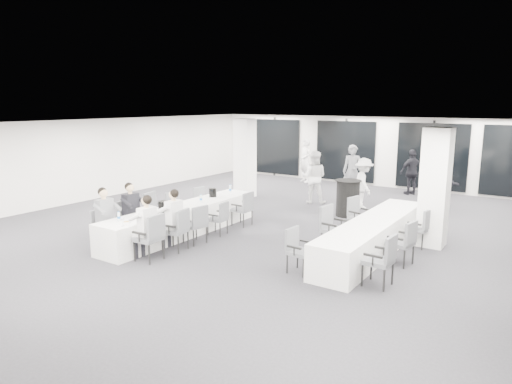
{
  "coord_description": "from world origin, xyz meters",
  "views": [
    {
      "loc": [
        6.57,
        -10.01,
        3.35
      ],
      "look_at": [
        -0.03,
        -0.2,
        1.03
      ],
      "focal_mm": 32.0,
      "sensor_mm": 36.0,
      "label": 1
    }
  ],
  "objects_px": {
    "chair_main_left_near": "(103,226)",
    "chair_main_right_near": "(151,235)",
    "chair_main_right_fourth": "(220,216)",
    "chair_side_right_mid": "(404,240)",
    "chair_side_left_near": "(297,247)",
    "standing_guest_f": "(438,181)",
    "banquet_table_main": "(184,220)",
    "standing_guest_b": "(314,174)",
    "chair_main_left_mid": "(155,209)",
    "chair_main_right_far": "(244,207)",
    "ice_bucket_near": "(163,207)",
    "standing_guest_c": "(364,180)",
    "chair_main_left_far": "(202,200)",
    "chair_side_left_mid": "(332,225)",
    "standing_guest_d": "(412,169)",
    "chair_main_right_second": "(178,227)",
    "chair_side_left_far": "(358,213)",
    "standing_guest_a": "(353,168)",
    "standing_guest_g": "(305,158)",
    "ice_bucket_far": "(213,193)",
    "chair_side_right_near": "(383,257)",
    "banquet_table_side": "(373,236)",
    "cocktail_table": "(348,198)",
    "chair_main_left_fourth": "(175,207)",
    "chair_main_right_mid": "(197,222)",
    "chair_side_right_far": "(422,225)"
  },
  "relations": [
    {
      "from": "chair_main_right_far",
      "to": "chair_main_left_mid",
      "type": "bearing_deg",
      "value": 136.93
    },
    {
      "from": "chair_main_right_far",
      "to": "standing_guest_c",
      "type": "bearing_deg",
      "value": -25.04
    },
    {
      "from": "chair_main_right_near",
      "to": "chair_side_left_near",
      "type": "height_order",
      "value": "chair_main_right_near"
    },
    {
      "from": "banquet_table_main",
      "to": "chair_main_right_far",
      "type": "height_order",
      "value": "chair_main_right_far"
    },
    {
      "from": "chair_main_right_second",
      "to": "standing_guest_d",
      "type": "distance_m",
      "value": 9.99
    },
    {
      "from": "chair_side_right_near",
      "to": "standing_guest_b",
      "type": "bearing_deg",
      "value": 39.72
    },
    {
      "from": "chair_main_right_far",
      "to": "ice_bucket_near",
      "type": "bearing_deg",
      "value": 162.73
    },
    {
      "from": "banquet_table_side",
      "to": "chair_side_left_mid",
      "type": "bearing_deg",
      "value": -153.05
    },
    {
      "from": "chair_main_left_mid",
      "to": "chair_main_right_mid",
      "type": "xyz_separation_m",
      "value": [
        1.67,
        -0.24,
        -0.05
      ]
    },
    {
      "from": "chair_main_right_fourth",
      "to": "chair_side_left_far",
      "type": "relative_size",
      "value": 0.89
    },
    {
      "from": "chair_main_right_mid",
      "to": "standing_guest_f",
      "type": "bearing_deg",
      "value": -17.2
    },
    {
      "from": "cocktail_table",
      "to": "standing_guest_g",
      "type": "xyz_separation_m",
      "value": [
        -3.88,
        4.61,
        0.5
      ]
    },
    {
      "from": "banquet_table_main",
      "to": "chair_main_right_near",
      "type": "xyz_separation_m",
      "value": [
        0.84,
        -1.9,
        0.21
      ]
    },
    {
      "from": "chair_side_left_near",
      "to": "standing_guest_f",
      "type": "height_order",
      "value": "standing_guest_f"
    },
    {
      "from": "chair_main_right_fourth",
      "to": "standing_guest_a",
      "type": "bearing_deg",
      "value": -16.23
    },
    {
      "from": "chair_side_left_near",
      "to": "chair_side_right_near",
      "type": "bearing_deg",
      "value": 101.44
    },
    {
      "from": "chair_main_left_near",
      "to": "ice_bucket_near",
      "type": "xyz_separation_m",
      "value": [
        0.9,
        1.09,
        0.38
      ]
    },
    {
      "from": "standing_guest_b",
      "to": "standing_guest_d",
      "type": "height_order",
      "value": "standing_guest_b"
    },
    {
      "from": "cocktail_table",
      "to": "standing_guest_a",
      "type": "relative_size",
      "value": 0.51
    },
    {
      "from": "standing_guest_b",
      "to": "chair_main_left_far",
      "type": "bearing_deg",
      "value": 42.17
    },
    {
      "from": "chair_main_right_near",
      "to": "standing_guest_a",
      "type": "xyz_separation_m",
      "value": [
        0.96,
        8.72,
        0.48
      ]
    },
    {
      "from": "chair_side_right_near",
      "to": "standing_guest_c",
      "type": "bearing_deg",
      "value": 26.75
    },
    {
      "from": "chair_main_left_near",
      "to": "standing_guest_c",
      "type": "relative_size",
      "value": 0.49
    },
    {
      "from": "ice_bucket_near",
      "to": "standing_guest_c",
      "type": "bearing_deg",
      "value": 66.79
    },
    {
      "from": "banquet_table_main",
      "to": "chair_main_right_far",
      "type": "xyz_separation_m",
      "value": [
        0.83,
        1.53,
        0.17
      ]
    },
    {
      "from": "banquet_table_main",
      "to": "standing_guest_b",
      "type": "xyz_separation_m",
      "value": [
        1.08,
        5.23,
        0.63
      ]
    },
    {
      "from": "chair_main_left_near",
      "to": "chair_main_right_near",
      "type": "bearing_deg",
      "value": 88.22
    },
    {
      "from": "cocktail_table",
      "to": "chair_side_right_mid",
      "type": "distance_m",
      "value": 4.27
    },
    {
      "from": "ice_bucket_far",
      "to": "standing_guest_g",
      "type": "bearing_deg",
      "value": 97.87
    },
    {
      "from": "chair_main_left_far",
      "to": "chair_main_right_far",
      "type": "xyz_separation_m",
      "value": [
        1.66,
        -0.15,
        0.04
      ]
    },
    {
      "from": "standing_guest_a",
      "to": "chair_main_left_far",
      "type": "bearing_deg",
      "value": -137.49
    },
    {
      "from": "chair_main_left_fourth",
      "to": "chair_side_left_far",
      "type": "relative_size",
      "value": 0.94
    },
    {
      "from": "chair_main_left_far",
      "to": "chair_main_right_near",
      "type": "height_order",
      "value": "chair_main_right_near"
    },
    {
      "from": "standing_guest_g",
      "to": "ice_bucket_far",
      "type": "distance_m",
      "value": 7.56
    },
    {
      "from": "cocktail_table",
      "to": "chair_main_left_fourth",
      "type": "height_order",
      "value": "cocktail_table"
    },
    {
      "from": "standing_guest_a",
      "to": "standing_guest_c",
      "type": "relative_size",
      "value": 1.17
    },
    {
      "from": "chair_main_left_mid",
      "to": "chair_main_right_near",
      "type": "height_order",
      "value": "chair_main_right_near"
    },
    {
      "from": "cocktail_table",
      "to": "chair_side_right_far",
      "type": "height_order",
      "value": "cocktail_table"
    },
    {
      "from": "chair_side_left_mid",
      "to": "standing_guest_d",
      "type": "relative_size",
      "value": 0.55
    },
    {
      "from": "chair_main_right_fourth",
      "to": "chair_main_right_second",
      "type": "bearing_deg",
      "value": 172.85
    },
    {
      "from": "chair_main_right_fourth",
      "to": "chair_side_right_mid",
      "type": "relative_size",
      "value": 0.9
    },
    {
      "from": "chair_main_right_far",
      "to": "standing_guest_a",
      "type": "distance_m",
      "value": 5.4
    },
    {
      "from": "chair_side_right_near",
      "to": "standing_guest_f",
      "type": "height_order",
      "value": "standing_guest_f"
    },
    {
      "from": "cocktail_table",
      "to": "chair_main_right_mid",
      "type": "relative_size",
      "value": 1.15
    },
    {
      "from": "chair_main_right_second",
      "to": "chair_side_right_mid",
      "type": "distance_m",
      "value": 4.95
    },
    {
      "from": "chair_side_left_far",
      "to": "standing_guest_f",
      "type": "bearing_deg",
      "value": -178.01
    },
    {
      "from": "chair_side_left_mid",
      "to": "chair_main_left_far",
      "type": "bearing_deg",
      "value": -93.17
    },
    {
      "from": "chair_main_right_second",
      "to": "chair_side_left_near",
      "type": "xyz_separation_m",
      "value": [
        2.9,
        0.35,
        -0.05
      ]
    },
    {
      "from": "chair_main_right_mid",
      "to": "chair_side_right_far",
      "type": "xyz_separation_m",
      "value": [
        4.56,
        2.74,
        -0.01
      ]
    },
    {
      "from": "chair_side_left_mid",
      "to": "standing_guest_b",
      "type": "xyz_separation_m",
      "value": [
        -2.65,
        4.31,
        0.41
      ]
    }
  ]
}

